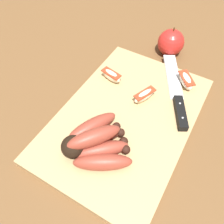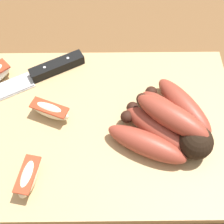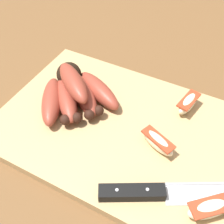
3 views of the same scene
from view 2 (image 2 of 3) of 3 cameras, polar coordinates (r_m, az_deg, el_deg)
name	(u,v)px [view 2 (image 2 of 3)]	position (r m, az deg, el deg)	size (l,w,h in m)	color
ground_plane	(89,129)	(0.52, -4.22, -3.14)	(6.00, 6.00, 0.00)	brown
cutting_board	(96,124)	(0.52, -3.02, -2.23)	(0.47, 0.31, 0.02)	tan
banana_bunch	(170,125)	(0.48, 10.57, -2.33)	(0.18, 0.18, 0.07)	black
chefs_knife	(32,77)	(0.57, -14.48, 6.20)	(0.26, 0.16, 0.02)	silver
apple_wedge_middle	(50,111)	(0.51, -11.33, 0.26)	(0.07, 0.04, 0.03)	#F4E5C1
apple_wedge_far	(29,177)	(0.46, -15.08, -11.41)	(0.03, 0.06, 0.03)	#F4E5C1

